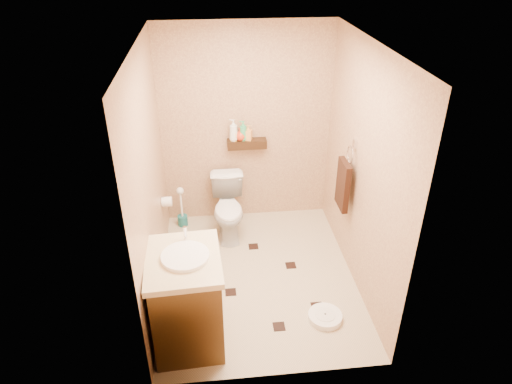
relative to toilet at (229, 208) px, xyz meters
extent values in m
plane|color=beige|center=(0.25, -0.83, -0.35)|extent=(2.50, 2.50, 0.00)
cube|color=tan|center=(0.25, 0.42, 0.85)|extent=(2.00, 0.04, 2.40)
cube|color=tan|center=(0.25, -2.08, 0.85)|extent=(2.00, 0.04, 2.40)
cube|color=tan|center=(-0.75, -0.83, 0.85)|extent=(0.04, 2.50, 2.40)
cube|color=tan|center=(1.25, -0.83, 0.85)|extent=(0.04, 2.50, 2.40)
cube|color=white|center=(0.25, -0.83, 2.05)|extent=(2.00, 2.50, 0.02)
cube|color=#351E0E|center=(0.25, 0.34, 0.67)|extent=(0.46, 0.14, 0.10)
cube|color=black|center=(-0.05, -1.05, -0.35)|extent=(0.11, 0.11, 0.01)
cube|color=black|center=(0.63, -0.69, -0.35)|extent=(0.11, 0.11, 0.01)
cube|color=black|center=(0.37, -1.56, -0.35)|extent=(0.11, 0.11, 0.01)
cube|color=black|center=(-0.28, -0.34, -0.35)|extent=(0.11, 0.11, 0.01)
cube|color=black|center=(0.78, -1.34, -0.35)|extent=(0.11, 0.11, 0.01)
cube|color=black|center=(0.26, -0.31, -0.35)|extent=(0.11, 0.11, 0.01)
imported|color=white|center=(0.00, 0.00, 0.00)|extent=(0.39, 0.69, 0.70)
cube|color=brown|center=(-0.45, -1.60, 0.07)|extent=(0.60, 0.72, 0.85)
cube|color=beige|center=(-0.45, -1.60, 0.52)|extent=(0.65, 0.77, 0.05)
cylinder|color=white|center=(-0.42, -1.60, 0.56)|extent=(0.39, 0.39, 0.05)
cylinder|color=silver|center=(-0.42, -1.36, 0.63)|extent=(0.03, 0.03, 0.13)
cylinder|color=white|center=(0.82, -1.51, -0.32)|extent=(0.40, 0.40, 0.06)
cylinder|color=white|center=(0.82, -1.51, -0.29)|extent=(0.19, 0.19, 0.01)
cylinder|color=#196366|center=(-0.57, 0.24, -0.28)|extent=(0.12, 0.12, 0.13)
cylinder|color=white|center=(-0.57, 0.24, -0.04)|extent=(0.02, 0.02, 0.38)
sphere|color=white|center=(-0.57, 0.24, 0.14)|extent=(0.09, 0.09, 0.09)
cube|color=silver|center=(1.24, -0.58, 1.03)|extent=(0.03, 0.06, 0.08)
torus|color=silver|center=(1.20, -0.58, 0.91)|extent=(0.02, 0.19, 0.19)
cube|color=black|center=(1.16, -0.58, 0.57)|extent=(0.06, 0.30, 0.52)
cylinder|color=white|center=(-0.69, -0.18, 0.25)|extent=(0.11, 0.11, 0.11)
cylinder|color=silver|center=(-0.73, -0.18, 0.31)|extent=(0.04, 0.02, 0.02)
imported|color=white|center=(0.10, 0.34, 0.85)|extent=(0.13, 0.13, 0.26)
imported|color=gold|center=(0.10, 0.34, 0.80)|extent=(0.09, 0.09, 0.15)
imported|color=red|center=(0.18, 0.34, 0.80)|extent=(0.16, 0.16, 0.16)
imported|color=#39AD68|center=(0.21, 0.34, 0.84)|extent=(0.09, 0.09, 0.24)
imported|color=#EEA14F|center=(0.27, 0.34, 0.81)|extent=(0.11, 0.11, 0.18)
camera|label=1|loc=(-0.17, -4.57, 2.85)|focal=32.00mm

